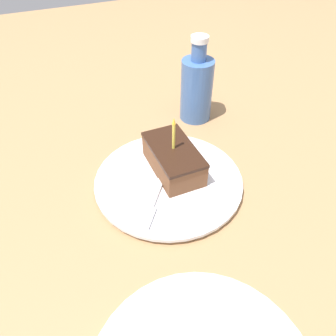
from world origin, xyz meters
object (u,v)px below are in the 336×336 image
(plate, at_px, (168,181))
(cake_slice, at_px, (173,159))
(bottle, at_px, (197,88))
(fork, at_px, (154,197))

(plate, height_order, cake_slice, cake_slice)
(cake_slice, height_order, bottle, bottle)
(plate, relative_size, cake_slice, 2.02)
(cake_slice, xyz_separation_m, fork, (-0.06, -0.05, -0.02))
(cake_slice, bearing_deg, bottle, 51.68)
(plate, bearing_deg, fork, -139.78)
(plate, bearing_deg, cake_slice, 45.30)
(fork, bearing_deg, cake_slice, 41.92)
(plate, distance_m, cake_slice, 0.04)
(plate, height_order, bottle, bottle)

